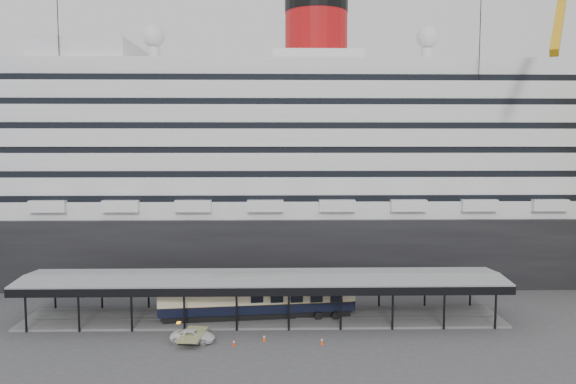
# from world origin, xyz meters

# --- Properties ---
(ground) EXTENTS (200.00, 200.00, 0.00)m
(ground) POSITION_xyz_m (0.00, 0.00, 0.00)
(ground) COLOR #3D3D40
(ground) RESTS_ON ground
(cruise_ship) EXTENTS (130.00, 30.00, 43.90)m
(cruise_ship) POSITION_xyz_m (0.05, 32.00, 18.35)
(cruise_ship) COLOR black
(cruise_ship) RESTS_ON ground
(platform_canopy) EXTENTS (56.00, 9.18, 5.30)m
(platform_canopy) POSITION_xyz_m (0.00, 5.00, 2.36)
(platform_canopy) COLOR slate
(platform_canopy) RESTS_ON ground
(port_truck) EXTENTS (4.83, 2.68, 1.28)m
(port_truck) POSITION_xyz_m (-7.20, -2.52, 0.64)
(port_truck) COLOR white
(port_truck) RESTS_ON ground
(pullman_carriage) EXTENTS (23.11, 5.45, 22.50)m
(pullman_carriage) POSITION_xyz_m (-0.71, 5.00, 2.73)
(pullman_carriage) COLOR black
(pullman_carriage) RESTS_ON ground
(traffic_cone_left) EXTENTS (0.42, 0.42, 0.67)m
(traffic_cone_left) POSITION_xyz_m (-2.85, -3.72, 0.33)
(traffic_cone_left) COLOR red
(traffic_cone_left) RESTS_ON ground
(traffic_cone_mid) EXTENTS (0.45, 0.45, 0.76)m
(traffic_cone_mid) POSITION_xyz_m (0.22, -2.41, 0.38)
(traffic_cone_mid) COLOR #ED480D
(traffic_cone_mid) RESTS_ON ground
(traffic_cone_right) EXTENTS (0.50, 0.50, 0.75)m
(traffic_cone_right) POSITION_xyz_m (6.21, -3.48, 0.37)
(traffic_cone_right) COLOR #E4450C
(traffic_cone_right) RESTS_ON ground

